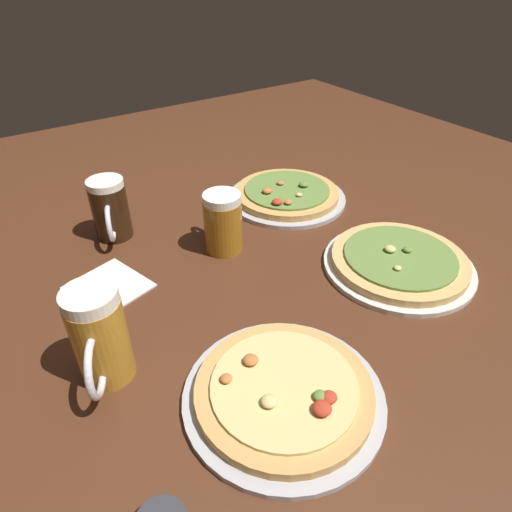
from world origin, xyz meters
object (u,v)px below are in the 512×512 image
pizza_plate_near (399,262)px  pizza_plate_side (284,392)px  beer_mug_amber (222,222)px  napkin_folded (109,286)px  beer_mug_pale (99,338)px  pizza_plate_far (287,195)px  beer_mug_dark (110,210)px

pizza_plate_near → pizza_plate_side: (-0.43, -0.14, 0.00)m
pizza_plate_near → beer_mug_amber: (-0.28, 0.29, 0.06)m
pizza_plate_near → napkin_folded: (-0.57, 0.30, -0.01)m
beer_mug_amber → beer_mug_pale: (-0.36, -0.22, 0.02)m
pizza_plate_far → beer_mug_pale: bearing=-152.8°
pizza_plate_side → napkin_folded: (-0.14, 0.44, -0.01)m
beer_mug_dark → pizza_plate_far: bearing=-11.0°
beer_mug_amber → napkin_folded: beer_mug_amber is taller
pizza_plate_side → beer_mug_dark: beer_mug_dark is taller
pizza_plate_near → napkin_folded: bearing=151.8°
beer_mug_dark → beer_mug_pale: 0.45m
beer_mug_dark → pizza_plate_side: bearing=-85.3°
pizza_plate_far → napkin_folded: pizza_plate_far is taller
pizza_plate_near → beer_mug_pale: 0.65m
pizza_plate_side → beer_mug_pale: beer_mug_pale is taller
pizza_plate_near → beer_mug_dark: (-0.48, 0.49, 0.06)m
beer_mug_pale → napkin_folded: 0.26m
napkin_folded → pizza_plate_side: bearing=-72.8°
napkin_folded → beer_mug_pale: bearing=-109.0°
beer_mug_amber → beer_mug_pale: beer_mug_pale is taller
pizza_plate_side → beer_mug_amber: beer_mug_amber is taller
beer_mug_amber → napkin_folded: (-0.28, 0.01, -0.07)m
beer_mug_dark → beer_mug_amber: beer_mug_dark is taller
beer_mug_amber → pizza_plate_side: bearing=-108.7°
pizza_plate_near → beer_mug_pale: size_ratio=1.87×
pizza_plate_far → pizza_plate_side: (-0.42, -0.54, 0.00)m
pizza_plate_near → pizza_plate_far: size_ratio=1.01×
beer_mug_dark → napkin_folded: beer_mug_dark is taller
pizza_plate_far → beer_mug_amber: size_ratio=2.29×
pizza_plate_near → pizza_plate_side: bearing=-162.5°
pizza_plate_near → beer_mug_amber: 0.41m
beer_mug_dark → beer_mug_amber: bearing=-45.2°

